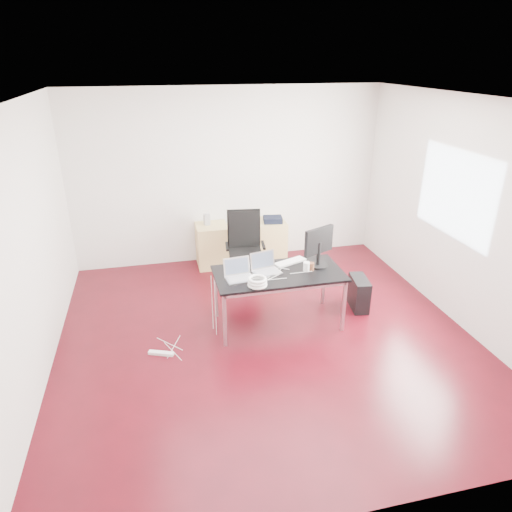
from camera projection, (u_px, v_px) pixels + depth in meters
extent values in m
plane|color=#3A060E|center=(266.00, 336.00, 5.68)|extent=(5.00, 5.00, 0.00)
plane|color=silver|center=(269.00, 99.00, 4.55)|extent=(5.00, 5.00, 0.00)
plane|color=silver|center=(229.00, 177.00, 7.34)|extent=(5.00, 0.00, 5.00)
plane|color=silver|center=(365.00, 366.00, 2.89)|extent=(5.00, 0.00, 5.00)
plane|color=silver|center=(27.00, 250.00, 4.60)|extent=(0.00, 5.00, 5.00)
plane|color=silver|center=(463.00, 214.00, 5.64)|extent=(0.00, 5.00, 5.00)
plane|color=white|center=(454.00, 194.00, 5.73)|extent=(0.00, 1.50, 1.50)
cube|color=black|center=(279.00, 274.00, 5.67)|extent=(1.60, 0.80, 0.03)
cube|color=silver|center=(225.00, 321.00, 5.35)|extent=(0.04, 0.04, 0.70)
cube|color=silver|center=(216.00, 293.00, 5.97)|extent=(0.04, 0.04, 0.70)
cube|color=silver|center=(344.00, 306.00, 5.66)|extent=(0.04, 0.04, 0.70)
cube|color=silver|center=(324.00, 281.00, 6.28)|extent=(0.04, 0.04, 0.70)
cylinder|color=black|center=(245.00, 269.00, 6.90)|extent=(0.06, 0.06, 0.47)
cube|color=black|center=(245.00, 253.00, 6.79)|extent=(0.54, 0.52, 0.06)
cube|color=black|center=(244.00, 229.00, 6.87)|extent=(0.47, 0.16, 0.55)
cube|color=tan|center=(212.00, 245.00, 7.46)|extent=(0.50, 0.50, 0.70)
cube|color=tan|center=(269.00, 240.00, 7.66)|extent=(0.50, 0.50, 0.70)
cube|color=black|center=(359.00, 293.00, 6.24)|extent=(0.27, 0.48, 0.44)
cylinder|color=black|center=(240.00, 254.00, 7.66)|extent=(0.28, 0.28, 0.28)
cube|color=white|center=(161.00, 353.00, 5.32)|extent=(0.30, 0.17, 0.04)
cube|color=silver|center=(240.00, 279.00, 5.48)|extent=(0.35, 0.26, 0.01)
cube|color=silver|center=(237.00, 266.00, 5.53)|extent=(0.33, 0.08, 0.22)
cube|color=#475166|center=(237.00, 267.00, 5.53)|extent=(0.29, 0.07, 0.18)
cube|color=silver|center=(267.00, 272.00, 5.65)|extent=(0.37, 0.30, 0.01)
cube|color=silver|center=(263.00, 260.00, 5.70)|extent=(0.33, 0.12, 0.22)
cube|color=#475166|center=(263.00, 260.00, 5.69)|extent=(0.29, 0.10, 0.18)
cylinder|color=black|center=(318.00, 265.00, 5.85)|extent=(0.26, 0.26, 0.02)
cylinder|color=black|center=(319.00, 253.00, 5.78)|extent=(0.05, 0.05, 0.30)
cube|color=black|center=(319.00, 241.00, 5.73)|extent=(0.43, 0.23, 0.34)
cube|color=#475166|center=(318.00, 240.00, 5.75)|extent=(0.36, 0.17, 0.29)
cube|color=white|center=(290.00, 262.00, 5.93)|extent=(0.46, 0.29, 0.02)
cylinder|color=white|center=(306.00, 267.00, 5.68)|extent=(0.11, 0.11, 0.12)
cylinder|color=brown|center=(311.00, 266.00, 5.71)|extent=(0.08, 0.08, 0.10)
torus|color=white|center=(257.00, 285.00, 5.33)|extent=(0.24, 0.24, 0.04)
torus|color=white|center=(257.00, 282.00, 5.31)|extent=(0.23, 0.23, 0.04)
torus|color=white|center=(257.00, 279.00, 5.30)|extent=(0.22, 0.22, 0.04)
cube|color=white|center=(264.00, 280.00, 5.44)|extent=(0.07, 0.07, 0.03)
cube|color=#9E9E9E|center=(207.00, 219.00, 7.31)|extent=(0.10, 0.10, 0.18)
cube|color=black|center=(273.00, 220.00, 7.44)|extent=(0.33, 0.28, 0.09)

